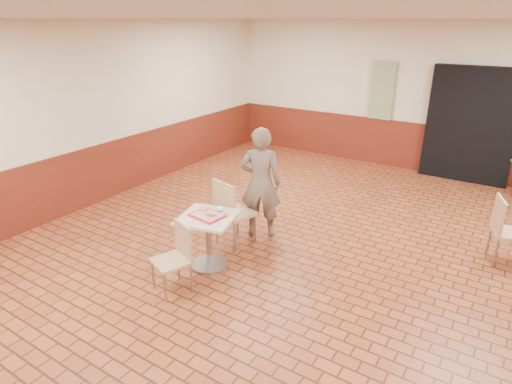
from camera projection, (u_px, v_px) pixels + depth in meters
The scene contains 13 objects.
room_shell at pixel (297, 161), 4.82m from camera, with size 8.01×10.01×3.01m.
wainscot_band at pixel (294, 240), 5.19m from camera, with size 8.00×10.00×1.00m.
corridor_doorway at pixel (471, 126), 8.17m from camera, with size 1.60×0.22×2.20m, color black.
promo_poster at pixel (382, 91), 8.93m from camera, with size 0.50×0.03×1.20m, color gray.
main_table at pixel (208, 233), 5.42m from camera, with size 0.67×0.67×0.71m.
chair_main_front at pixel (176, 254), 4.94m from camera, with size 0.50×0.50×0.83m.
chair_main_back at pixel (231, 210), 5.91m from camera, with size 0.55×0.55×0.98m.
customer at pixel (261, 183), 6.11m from camera, with size 0.59×0.39×1.63m, color #6E6155.
serving_tray at pixel (207, 215), 5.33m from camera, with size 0.40×0.31×0.02m.
ring_donut at pixel (204, 209), 5.45m from camera, with size 0.10×0.10×0.03m, color gold.
long_john_donut at pixel (211, 214), 5.29m from camera, with size 0.14×0.09×0.04m.
paper_cup at pixel (220, 211), 5.32m from camera, with size 0.07×0.07×0.09m.
chair_second_left at pixel (505, 227), 5.51m from camera, with size 0.52×0.52×0.89m.
Camera 1 is at (2.10, -4.11, 2.99)m, focal length 30.00 mm.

